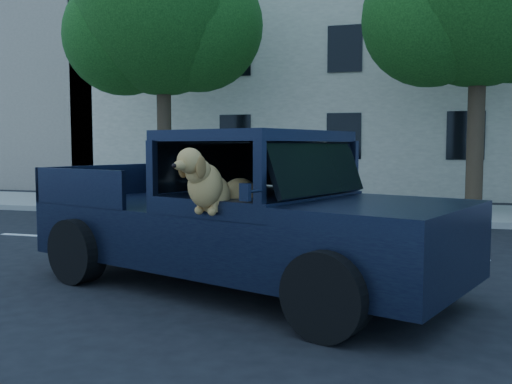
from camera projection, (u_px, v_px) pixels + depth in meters
The scene contains 7 objects.
ground at pixel (124, 289), 7.44m from camera, with size 120.00×120.00×0.00m, color black.
far_sidewalk at pixel (287, 209), 16.23m from camera, with size 60.00×4.00×0.15m, color gray.
lane_stripes at pixel (321, 251), 10.13m from camera, with size 21.60×0.14×0.01m, color silver, non-canonical shape.
street_tree_left at pixel (164, 19), 17.29m from camera, with size 6.00×5.20×8.60m.
building_main at pixel (407, 77), 21.99m from camera, with size 26.00×6.00×9.00m, color beige.
building_left at pixel (17, 101), 27.13m from camera, with size 12.00×6.00×8.00m, color tan.
pickup_truck at pixel (232, 235), 7.52m from camera, with size 6.17×4.04×2.06m.
Camera 1 is at (3.73, -6.53, 1.88)m, focal length 40.00 mm.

